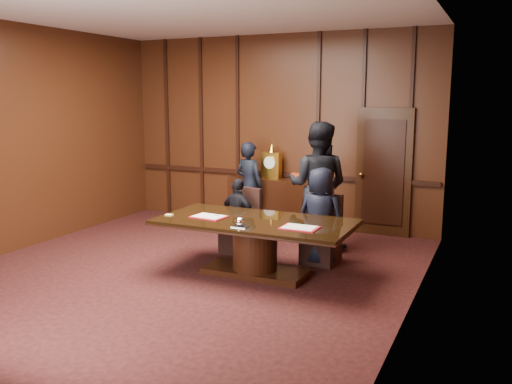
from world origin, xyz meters
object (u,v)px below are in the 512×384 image
conference_table (255,238)px  witness_left (249,186)px  sideboard (272,200)px  signatory_left (238,216)px  signatory_right (320,217)px  witness_right (318,186)px

conference_table → witness_left: bearing=117.1°
sideboard → signatory_left: (0.25, -1.87, 0.10)m
signatory_right → witness_left: bearing=-35.9°
conference_table → signatory_left: signatory_left is taller
sideboard → witness_right: 1.73m
signatory_right → witness_right: bearing=-65.1°
signatory_right → witness_right: 0.89m
witness_left → signatory_left: bearing=125.1°
signatory_left → signatory_right: size_ratio=0.83×
signatory_left → witness_right: bearing=-126.7°
sideboard → signatory_left: size_ratio=1.37×
conference_table → signatory_right: bearing=50.9°
signatory_left → witness_right: witness_right is taller
sideboard → witness_left: (-0.29, -0.34, 0.31)m
sideboard → conference_table: bearing=-71.4°
signatory_right → witness_left: witness_left is taller
conference_table → signatory_left: 1.03m
signatory_left → signatory_right: (1.30, 0.00, 0.12)m
signatory_left → witness_left: (-0.54, 1.53, 0.21)m
conference_table → signatory_left: bearing=129.1°
sideboard → signatory_left: sideboard is taller
signatory_right → witness_left: 2.39m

